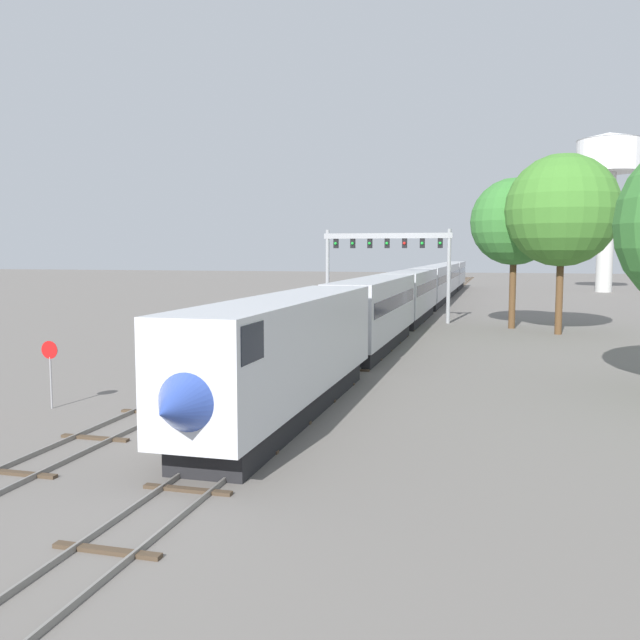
{
  "coord_description": "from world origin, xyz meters",
  "views": [
    {
      "loc": [
        10.25,
        -22.76,
        6.59
      ],
      "look_at": [
        1.0,
        12.0,
        3.0
      ],
      "focal_mm": 38.44,
      "sensor_mm": 36.0,
      "label": 1
    }
  ],
  "objects_px": {
    "stop_sign": "(50,365)",
    "trackside_tree_left": "(562,211)",
    "water_tower": "(608,166)",
    "signal_gantry": "(387,254)",
    "trackside_tree_mid": "(514,222)",
    "passenger_train": "(424,288)"
  },
  "relations": [
    {
      "from": "stop_sign",
      "to": "trackside_tree_left",
      "type": "distance_m",
      "value": 40.88
    },
    {
      "from": "stop_sign",
      "to": "trackside_tree_left",
      "type": "height_order",
      "value": "trackside_tree_left"
    },
    {
      "from": "water_tower",
      "to": "signal_gantry",
      "type": "bearing_deg",
      "value": -115.18
    },
    {
      "from": "trackside_tree_mid",
      "to": "trackside_tree_left",
      "type": "bearing_deg",
      "value": -44.74
    },
    {
      "from": "passenger_train",
      "to": "signal_gantry",
      "type": "xyz_separation_m",
      "value": [
        -2.25,
        -11.07,
        3.8
      ]
    },
    {
      "from": "signal_gantry",
      "to": "trackside_tree_left",
      "type": "height_order",
      "value": "trackside_tree_left"
    },
    {
      "from": "signal_gantry",
      "to": "passenger_train",
      "type": "bearing_deg",
      "value": 78.51
    },
    {
      "from": "passenger_train",
      "to": "stop_sign",
      "type": "distance_m",
      "value": 51.44
    },
    {
      "from": "stop_sign",
      "to": "water_tower",
      "type": "bearing_deg",
      "value": 70.3
    },
    {
      "from": "stop_sign",
      "to": "trackside_tree_mid",
      "type": "relative_size",
      "value": 0.22
    },
    {
      "from": "signal_gantry",
      "to": "water_tower",
      "type": "bearing_deg",
      "value": 64.82
    },
    {
      "from": "water_tower",
      "to": "trackside_tree_mid",
      "type": "bearing_deg",
      "value": -104.38
    },
    {
      "from": "passenger_train",
      "to": "trackside_tree_left",
      "type": "bearing_deg",
      "value": -53.87
    },
    {
      "from": "water_tower",
      "to": "trackside_tree_left",
      "type": "xyz_separation_m",
      "value": [
        -11.7,
        -63.01,
        -10.55
      ]
    },
    {
      "from": "passenger_train",
      "to": "water_tower",
      "type": "height_order",
      "value": "water_tower"
    },
    {
      "from": "signal_gantry",
      "to": "stop_sign",
      "type": "bearing_deg",
      "value": -101.13
    },
    {
      "from": "passenger_train",
      "to": "water_tower",
      "type": "xyz_separation_m",
      "value": [
        24.4,
        45.62,
        17.76
      ]
    },
    {
      "from": "trackside_tree_left",
      "to": "passenger_train",
      "type": "bearing_deg",
      "value": 126.13
    },
    {
      "from": "passenger_train",
      "to": "trackside_tree_left",
      "type": "xyz_separation_m",
      "value": [
        12.7,
        -17.4,
        7.21
      ]
    },
    {
      "from": "water_tower",
      "to": "stop_sign",
      "type": "xyz_separation_m",
      "value": [
        -34.4,
        -96.07,
        -18.5
      ]
    },
    {
      "from": "passenger_train",
      "to": "stop_sign",
      "type": "height_order",
      "value": "passenger_train"
    },
    {
      "from": "trackside_tree_mid",
      "to": "stop_sign",
      "type": "bearing_deg",
      "value": -117.63
    }
  ]
}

